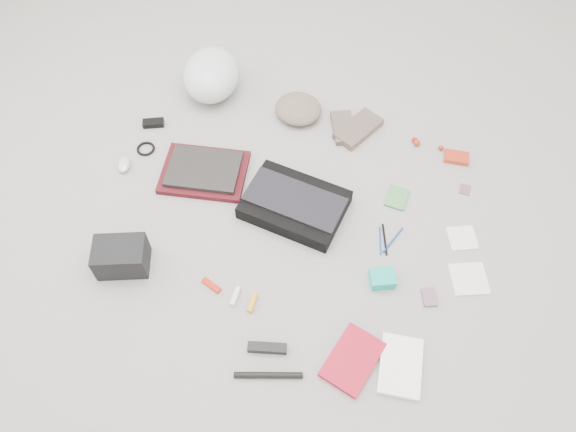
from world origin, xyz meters
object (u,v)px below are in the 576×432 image
(bike_helmet, at_px, (211,75))
(book_red, at_px, (353,360))
(messenger_bag, at_px, (295,205))
(accordion_wallet, at_px, (382,279))
(camera_bag, at_px, (121,257))
(laptop, at_px, (204,169))

(bike_helmet, relative_size, book_red, 1.45)
(messenger_bag, height_order, accordion_wallet, messenger_bag)
(camera_bag, height_order, book_red, camera_bag)
(laptop, bearing_deg, bike_helmet, 98.07)
(laptop, xyz_separation_m, camera_bag, (-0.12, -0.51, 0.03))
(messenger_bag, height_order, laptop, messenger_bag)
(laptop, relative_size, book_red, 1.34)
(accordion_wallet, bearing_deg, book_red, -118.41)
(laptop, bearing_deg, camera_bag, -113.49)
(laptop, distance_m, book_red, 1.02)
(laptop, xyz_separation_m, book_red, (0.81, -0.61, -0.02))
(camera_bag, relative_size, accordion_wallet, 2.09)
(messenger_bag, distance_m, book_red, 0.67)
(bike_helmet, bearing_deg, laptop, -85.88)
(messenger_bag, xyz_separation_m, laptop, (-0.43, 0.06, 0.00))
(messenger_bag, xyz_separation_m, bike_helmet, (-0.58, 0.54, 0.07))
(messenger_bag, bearing_deg, book_red, -47.81)
(camera_bag, xyz_separation_m, accordion_wallet, (0.97, 0.24, -0.04))
(bike_helmet, height_order, camera_bag, bike_helmet)
(laptop, height_order, accordion_wallet, accordion_wallet)
(bike_helmet, bearing_deg, accordion_wallet, -50.92)
(laptop, distance_m, bike_helmet, 0.51)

